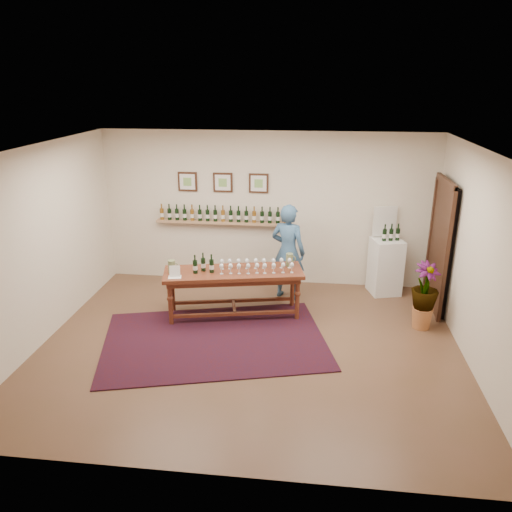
# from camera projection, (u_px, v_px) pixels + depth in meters

# --- Properties ---
(ground) EXTENTS (6.00, 6.00, 0.00)m
(ground) POSITION_uv_depth(u_px,v_px,m) (249.00, 346.00, 7.20)
(ground) COLOR brown
(ground) RESTS_ON ground
(room_shell) EXTENTS (6.00, 6.00, 6.00)m
(room_shell) POSITION_uv_depth(u_px,v_px,m) (389.00, 239.00, 8.32)
(room_shell) COLOR beige
(room_shell) RESTS_ON ground
(rug) EXTENTS (3.64, 2.88, 0.02)m
(rug) POSITION_uv_depth(u_px,v_px,m) (215.00, 340.00, 7.35)
(rug) COLOR #430D0B
(rug) RESTS_ON ground
(tasting_table) EXTENTS (2.29, 1.14, 0.78)m
(tasting_table) POSITION_uv_depth(u_px,v_px,m) (233.00, 278.00, 7.93)
(tasting_table) COLOR #471D11
(tasting_table) RESTS_ON ground
(table_glasses) EXTENTS (1.30, 0.50, 0.18)m
(table_glasses) POSITION_uv_depth(u_px,v_px,m) (256.00, 266.00, 7.85)
(table_glasses) COLOR silver
(table_glasses) RESTS_ON tasting_table
(table_bottles) EXTENTS (0.33, 0.24, 0.32)m
(table_bottles) POSITION_uv_depth(u_px,v_px,m) (203.00, 262.00, 7.80)
(table_bottles) COLOR black
(table_bottles) RESTS_ON tasting_table
(pitcher_left) EXTENTS (0.16, 0.16, 0.21)m
(pitcher_left) POSITION_uv_depth(u_px,v_px,m) (172.00, 267.00, 7.77)
(pitcher_left) COLOR #667045
(pitcher_left) RESTS_ON tasting_table
(pitcher_right) EXTENTS (0.17, 0.17, 0.21)m
(pitcher_right) POSITION_uv_depth(u_px,v_px,m) (289.00, 260.00, 8.06)
(pitcher_right) COLOR #667045
(pitcher_right) RESTS_ON tasting_table
(menu_card) EXTENTS (0.22, 0.18, 0.18)m
(menu_card) POSITION_uv_depth(u_px,v_px,m) (175.00, 271.00, 7.61)
(menu_card) COLOR silver
(menu_card) RESTS_ON tasting_table
(display_pedestal) EXTENTS (0.61, 0.61, 0.99)m
(display_pedestal) POSITION_uv_depth(u_px,v_px,m) (385.00, 266.00, 8.85)
(display_pedestal) COLOR white
(display_pedestal) RESTS_ON ground
(pedestal_bottles) EXTENTS (0.28, 0.14, 0.27)m
(pedestal_bottles) POSITION_uv_depth(u_px,v_px,m) (391.00, 233.00, 8.60)
(pedestal_bottles) COLOR black
(pedestal_bottles) RESTS_ON display_pedestal
(info_sign) EXTENTS (0.42, 0.13, 0.59)m
(info_sign) POSITION_uv_depth(u_px,v_px,m) (385.00, 221.00, 8.73)
(info_sign) COLOR silver
(info_sign) RESTS_ON display_pedestal
(potted_plant) EXTENTS (0.66, 0.66, 0.92)m
(potted_plant) POSITION_uv_depth(u_px,v_px,m) (424.00, 296.00, 7.56)
(potted_plant) COLOR #A76337
(potted_plant) RESTS_ON ground
(person) EXTENTS (0.71, 0.58, 1.68)m
(person) POSITION_uv_depth(u_px,v_px,m) (288.00, 252.00, 8.55)
(person) COLOR #33567A
(person) RESTS_ON ground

